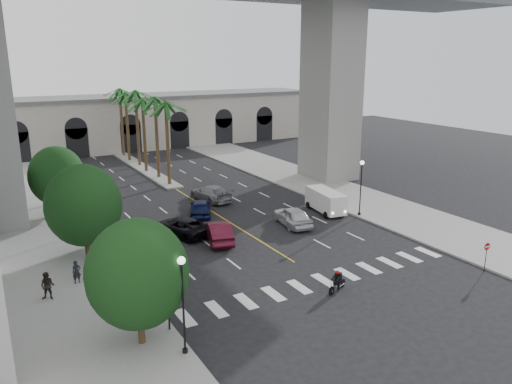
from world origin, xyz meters
The scene contains 30 objects.
ground centered at (0.00, 0.00, 0.00)m, with size 140.00×140.00×0.00m, color black.
sidewalk_left centered at (-15.00, 15.00, 0.07)m, with size 8.00×100.00×0.15m, color gray.
sidewalk_right centered at (15.00, 15.00, 0.07)m, with size 8.00×100.00×0.15m, color gray.
median centered at (0.00, 38.00, 0.10)m, with size 2.00×24.00×0.20m, color gray.
pier_building centered at (0.00, 55.00, 4.27)m, with size 71.00×10.50×8.50m.
bridge centered at (3.42, 22.00, 18.51)m, with size 75.00×13.00×26.00m.
palm_a centered at (0.00, 28.00, 9.10)m, with size 3.20×3.20×10.30m.
palm_b centered at (0.10, 32.00, 9.37)m, with size 3.20×3.20×10.60m.
palm_c centered at (-0.20, 36.00, 8.91)m, with size 3.20×3.20×10.10m.
palm_d centered at (0.15, 40.00, 9.65)m, with size 3.20×3.20×10.90m.
palm_e centered at (-0.10, 44.00, 9.19)m, with size 3.20×3.20×10.40m.
palm_f centered at (0.20, 48.00, 9.46)m, with size 3.20×3.20×10.70m.
street_tree_near centered at (-13.00, -3.00, 4.02)m, with size 5.20×5.20×6.89m.
street_tree_mid centered at (-13.00, 10.00, 4.21)m, with size 5.44×5.44×7.21m.
street_tree_far centered at (-13.00, 22.00, 3.90)m, with size 5.04×5.04×6.68m.
lamp_post_left_near centered at (-11.40, -5.00, 3.22)m, with size 0.40×0.40×5.35m.
lamp_post_left_far centered at (-11.40, 16.00, 3.22)m, with size 0.40×0.40×5.35m.
lamp_post_right centered at (11.40, 8.00, 3.22)m, with size 0.40×0.40×5.35m.
traffic_signal_near centered at (-11.30, -2.50, 2.51)m, with size 0.25×0.18×3.65m.
traffic_signal_far centered at (-11.30, 1.50, 2.51)m, with size 0.25×0.18×3.65m.
motorcycle_rider centered at (-0.19, -3.17, 0.65)m, with size 1.87×0.87×1.43m.
car_a centered at (4.50, 8.97, 0.85)m, with size 2.01×4.98×1.70m, color silver.
car_b centered at (-3.00, 8.67, 0.84)m, with size 1.77×5.08×1.67m, color #4C0F1E.
car_c centered at (-4.96, 11.54, 0.76)m, with size 2.51×5.43×1.51m, color black.
car_d centered at (1.50, 19.75, 0.82)m, with size 2.31×5.67×1.65m, color slate.
car_e centered at (-1.52, 15.58, 0.82)m, with size 1.93×4.81×1.64m, color #0D173E.
cargo_van centered at (9.42, 10.62, 1.19)m, with size 2.60×5.23×2.14m.
pedestrian_a centered at (-14.52, 6.04, 0.91)m, with size 0.56×0.37×1.53m, color black.
pedestrian_b centered at (-16.50, 4.53, 1.03)m, with size 0.86×0.67×1.76m, color black.
do_not_enter_sign centered at (10.50, -6.04, 1.59)m, with size 0.54×0.07×2.19m.
Camera 1 is at (-19.31, -25.96, 14.58)m, focal length 35.00 mm.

